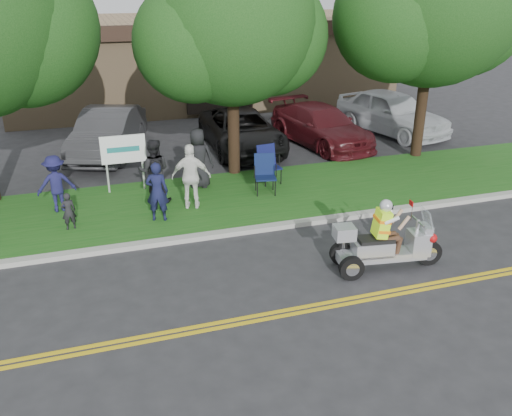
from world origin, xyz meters
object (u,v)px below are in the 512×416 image
object	(u,v)px
spectator_adult_left	(157,192)
parked_car_far_right	(392,112)
spectator_adult_mid	(154,171)
parked_car_mid	(242,131)
trike_scooter	(384,245)
lawn_chair_a	(265,171)
spectator_adult_right	(191,177)
parked_car_left	(108,133)
lawn_chair_b	(268,162)
parked_car_right	(321,126)

from	to	relation	value
spectator_adult_left	parked_car_far_right	world-z (taller)	parked_car_far_right
parked_car_far_right	spectator_adult_mid	bearing A→B (deg)	-169.89
spectator_adult_mid	parked_car_mid	world-z (taller)	spectator_adult_mid
trike_scooter	lawn_chair_a	bearing A→B (deg)	110.31
spectator_adult_right	parked_car_left	size ratio (longest dim) A/B	0.36
lawn_chair_b	parked_car_mid	bearing A→B (deg)	78.37
trike_scooter	lawn_chair_a	xyz separation A→B (m)	(-1.05, 4.83, 0.16)
lawn_chair_b	parked_car_right	xyz separation A→B (m)	(3.26, 3.44, -0.02)
spectator_adult_right	trike_scooter	bearing A→B (deg)	141.44
lawn_chair_b	spectator_adult_mid	distance (m)	3.50
lawn_chair_b	spectator_adult_left	bearing A→B (deg)	-160.65
spectator_adult_left	parked_car_far_right	bearing A→B (deg)	-133.68
parked_car_left	parked_car_mid	distance (m)	4.71
spectator_adult_mid	trike_scooter	bearing A→B (deg)	143.22
trike_scooter	parked_car_mid	world-z (taller)	trike_scooter
spectator_adult_mid	parked_car_left	distance (m)	5.20
parked_car_mid	parked_car_right	bearing A→B (deg)	-3.91
parked_car_mid	parked_car_far_right	world-z (taller)	parked_car_far_right
trike_scooter	lawn_chair_b	world-z (taller)	trike_scooter
parked_car_far_right	trike_scooter	bearing A→B (deg)	-136.03
spectator_adult_right	parked_car_right	world-z (taller)	spectator_adult_right
spectator_adult_right	parked_car_mid	world-z (taller)	spectator_adult_right
parked_car_left	spectator_adult_right	bearing A→B (deg)	-53.85
lawn_chair_a	spectator_adult_left	world-z (taller)	spectator_adult_left
spectator_adult_right	parked_car_mid	xyz separation A→B (m)	(2.84, 4.97, -0.28)
lawn_chair_a	spectator_adult_mid	size ratio (longest dim) A/B	0.63
spectator_adult_right	parked_car_right	size ratio (longest dim) A/B	0.35
lawn_chair_a	parked_car_left	world-z (taller)	parked_car_left
lawn_chair_a	parked_car_far_right	world-z (taller)	parked_car_far_right
trike_scooter	parked_car_left	size ratio (longest dim) A/B	0.51
lawn_chair_a	spectator_adult_right	size ratio (longest dim) A/B	0.63
parked_car_left	parked_car_right	xyz separation A→B (m)	(7.63, -1.12, -0.08)
lawn_chair_b	parked_car_far_right	world-z (taller)	parked_car_far_right
parked_car_right	parked_car_far_right	distance (m)	3.40
spectator_adult_right	lawn_chair_a	bearing A→B (deg)	-152.79
spectator_adult_right	parked_car_far_right	bearing A→B (deg)	-135.35
spectator_adult_left	parked_car_mid	size ratio (longest dim) A/B	0.30
lawn_chair_a	parked_car_right	xyz separation A→B (m)	(3.62, 4.20, -0.01)
spectator_adult_left	parked_car_right	xyz separation A→B (m)	(6.82, 5.24, -0.16)
spectator_adult_mid	parked_car_far_right	bearing A→B (deg)	-141.47
spectator_adult_mid	parked_car_far_right	distance (m)	11.06
trike_scooter	lawn_chair_a	distance (m)	4.95
spectator_adult_left	lawn_chair_a	bearing A→B (deg)	-145.80
lawn_chair_b	parked_car_left	distance (m)	6.31
trike_scooter	parked_car_right	bearing A→B (deg)	82.21
spectator_adult_mid	parked_car_left	world-z (taller)	spectator_adult_mid
lawn_chair_b	parked_car_right	size ratio (longest dim) A/B	0.23
spectator_adult_right	parked_car_left	world-z (taller)	spectator_adult_right
trike_scooter	spectator_adult_mid	size ratio (longest dim) A/B	1.40
spectator_adult_mid	parked_car_right	xyz separation A→B (m)	(6.72, 3.99, -0.27)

